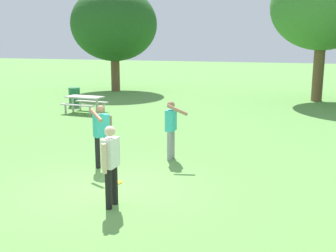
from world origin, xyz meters
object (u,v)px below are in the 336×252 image
(person_catcher, at_px, (111,161))
(trash_can_beside_table, at_px, (74,97))
(person_thrower, at_px, (171,126))
(person_bystander, at_px, (102,131))
(picnic_table_near, at_px, (85,101))
(frisbee, at_px, (116,182))
(tree_broad_center, at_px, (323,6))
(tree_tall_left, at_px, (114,25))

(person_catcher, xyz_separation_m, trash_can_beside_table, (-7.86, 10.75, -0.46))
(person_thrower, distance_m, person_bystander, 1.95)
(person_catcher, relative_size, picnic_table_near, 0.93)
(person_bystander, bearing_deg, frisbee, -47.18)
(person_thrower, height_order, tree_broad_center, tree_broad_center)
(person_bystander, xyz_separation_m, tree_broad_center, (5.20, 14.84, 4.15))
(picnic_table_near, xyz_separation_m, tree_tall_left, (-2.67, 8.22, 3.80))
(person_thrower, xyz_separation_m, picnic_table_near, (-6.34, 5.76, -0.40))
(tree_broad_center, bearing_deg, person_bystander, -109.30)
(person_catcher, bearing_deg, person_bystander, 123.21)
(person_bystander, xyz_separation_m, tree_tall_left, (-7.57, 15.28, 3.40))
(person_catcher, height_order, picnic_table_near, person_catcher)
(frisbee, distance_m, tree_tall_left, 18.82)
(tree_tall_left, bearing_deg, person_catcher, -62.73)
(person_thrower, xyz_separation_m, trash_can_beside_table, (-7.86, 7.24, -0.48))
(person_catcher, xyz_separation_m, tree_broad_center, (3.75, 17.04, 4.17))
(person_bystander, relative_size, tree_broad_center, 0.22)
(frisbee, bearing_deg, tree_broad_center, 74.76)
(person_catcher, relative_size, frisbee, 6.30)
(trash_can_beside_table, relative_size, tree_tall_left, 0.14)
(trash_can_beside_table, bearing_deg, tree_broad_center, 28.45)
(person_catcher, bearing_deg, tree_tall_left, 117.27)
(tree_broad_center, bearing_deg, person_catcher, -102.41)
(person_thrower, distance_m, frisbee, 2.52)
(person_thrower, distance_m, trash_can_beside_table, 10.69)
(person_thrower, bearing_deg, person_bystander, -137.76)
(person_thrower, xyz_separation_m, tree_broad_center, (3.76, 13.53, 4.15))
(frisbee, bearing_deg, trash_can_beside_table, 127.55)
(tree_tall_left, relative_size, tree_broad_center, 0.90)
(picnic_table_near, bearing_deg, frisbee, -54.20)
(picnic_table_near, distance_m, tree_tall_left, 9.44)
(person_catcher, xyz_separation_m, frisbee, (-0.55, 1.25, -0.93))
(tree_tall_left, distance_m, tree_broad_center, 12.79)
(frisbee, height_order, tree_tall_left, tree_tall_left)
(person_thrower, bearing_deg, trash_can_beside_table, 137.36)
(tree_broad_center, bearing_deg, trash_can_beside_table, -151.55)
(person_thrower, bearing_deg, frisbee, -103.59)
(person_catcher, distance_m, picnic_table_near, 11.24)
(frisbee, bearing_deg, tree_tall_left, 117.51)
(frisbee, distance_m, tree_broad_center, 17.15)
(person_catcher, distance_m, tree_tall_left, 19.97)
(picnic_table_near, relative_size, tree_tall_left, 0.26)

